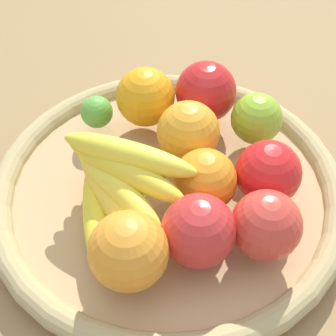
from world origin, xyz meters
name	(u,v)px	position (x,y,z in m)	size (l,w,h in m)	color
ground_plane	(168,200)	(0.00, 0.00, 0.00)	(2.40, 2.40, 0.00)	olive
basket	(168,190)	(0.00, 0.00, 0.02)	(0.43, 0.43, 0.04)	tan
apple_3	(268,172)	(0.00, 0.11, 0.08)	(0.07, 0.07, 0.07)	red
orange_0	(129,251)	(0.13, -0.01, 0.08)	(0.08, 0.08, 0.08)	orange
orange_1	(145,97)	(-0.10, -0.05, 0.08)	(0.08, 0.08, 0.08)	orange
orange_2	(205,180)	(0.02, 0.05, 0.07)	(0.07, 0.07, 0.07)	orange
apple_1	(257,119)	(-0.09, 0.09, 0.07)	(0.06, 0.06, 0.06)	#85B62C
apple_4	(206,92)	(-0.12, 0.02, 0.08)	(0.08, 0.08, 0.08)	red
banana_bunch	(115,183)	(0.05, -0.05, 0.08)	(0.15, 0.16, 0.08)	yellow
apple_2	(266,225)	(0.07, 0.12, 0.08)	(0.07, 0.07, 0.07)	#C93A2F
apple_0	(199,231)	(0.09, 0.05, 0.08)	(0.08, 0.08, 0.08)	red
lime_0	(97,112)	(-0.08, -0.11, 0.06)	(0.04, 0.04, 0.04)	#56A83A
orange_3	(188,132)	(-0.05, 0.02, 0.08)	(0.08, 0.08, 0.08)	orange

